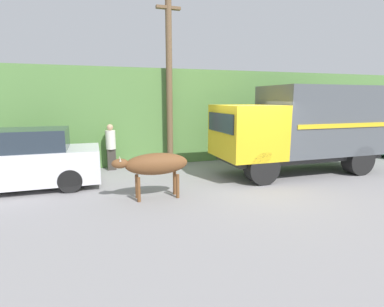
# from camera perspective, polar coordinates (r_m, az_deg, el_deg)

# --- Properties ---
(ground_plane) EXTENTS (60.00, 60.00, 0.00)m
(ground_plane) POSITION_cam_1_polar(r_m,az_deg,el_deg) (9.29, 11.18, -5.96)
(ground_plane) COLOR gray
(hillside_embankment) EXTENTS (32.00, 5.61, 3.74)m
(hillside_embankment) POSITION_cam_1_polar(r_m,az_deg,el_deg) (15.05, -1.06, 7.65)
(hillside_embankment) COLOR #568442
(hillside_embankment) RESTS_ON ground_plane
(building_backdrop) EXTENTS (5.15, 2.70, 2.80)m
(building_backdrop) POSITION_cam_1_polar(r_m,az_deg,el_deg) (13.17, -20.88, 4.61)
(building_backdrop) COLOR #C6B793
(building_backdrop) RESTS_ON ground_plane
(cargo_truck) EXTENTS (6.11, 2.24, 3.02)m
(cargo_truck) POSITION_cam_1_polar(r_m,az_deg,el_deg) (11.17, 20.82, 5.03)
(cargo_truck) COLOR #2D2D2D
(cargo_truck) RESTS_ON ground_plane
(brown_cow) EXTENTS (1.96, 0.57, 1.21)m
(brown_cow) POSITION_cam_1_polar(r_m,az_deg,el_deg) (7.80, -7.01, -2.12)
(brown_cow) COLOR brown
(brown_cow) RESTS_ON ground_plane
(parked_suv) EXTENTS (4.35, 1.78, 1.74)m
(parked_suv) POSITION_cam_1_polar(r_m,az_deg,el_deg) (9.87, -29.79, -1.22)
(parked_suv) COLOR silver
(parked_suv) RESTS_ON ground_plane
(pedestrian_on_hill) EXTENTS (0.38, 0.38, 1.68)m
(pedestrian_on_hill) POSITION_cam_1_polar(r_m,az_deg,el_deg) (11.29, -15.20, 1.55)
(pedestrian_on_hill) COLOR #38332D
(pedestrian_on_hill) RESTS_ON ground_plane
(utility_pole) EXTENTS (0.90, 0.23, 6.62)m
(utility_pole) POSITION_cam_1_polar(r_m,az_deg,el_deg) (11.65, -4.37, 14.48)
(utility_pole) COLOR brown
(utility_pole) RESTS_ON ground_plane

